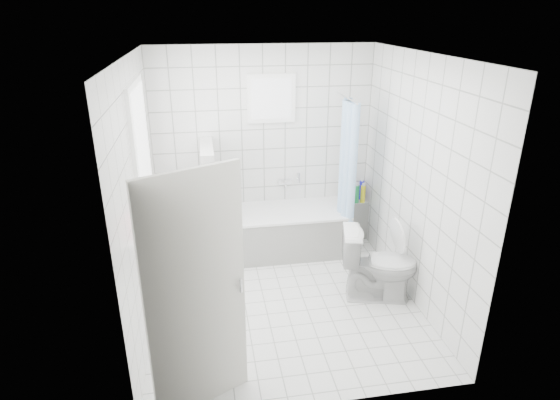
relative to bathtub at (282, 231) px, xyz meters
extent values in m
plane|color=white|center=(-0.17, -1.12, -0.29)|extent=(3.00, 3.00, 0.00)
plane|color=white|center=(-0.17, -1.12, 2.31)|extent=(3.00, 3.00, 0.00)
cube|color=white|center=(-0.17, 0.38, 1.01)|extent=(2.80, 0.02, 2.60)
cube|color=white|center=(-0.17, -2.62, 1.01)|extent=(2.80, 0.02, 2.60)
cube|color=white|center=(-1.57, -1.12, 1.01)|extent=(0.02, 3.00, 2.60)
cube|color=white|center=(1.23, -1.12, 1.01)|extent=(0.02, 3.00, 2.60)
cube|color=white|center=(-1.53, -0.82, 1.31)|extent=(0.01, 0.90, 1.40)
cube|color=white|center=(-0.07, 0.33, 1.66)|extent=(0.50, 0.01, 0.50)
cube|color=white|center=(-1.48, -0.82, 0.57)|extent=(0.18, 1.02, 0.08)
cube|color=silver|center=(-1.06, -2.43, 0.71)|extent=(0.74, 0.38, 2.00)
cube|color=white|center=(0.00, 0.00, -0.02)|extent=(1.66, 0.75, 0.55)
cube|color=white|center=(0.00, 0.00, 0.27)|extent=(1.68, 0.77, 0.03)
cube|color=white|center=(-0.90, -0.05, 0.46)|extent=(0.15, 0.85, 1.50)
cube|color=white|center=(1.11, 0.25, -0.02)|extent=(0.40, 0.24, 0.55)
imported|color=white|center=(0.86, -1.24, 0.12)|extent=(0.89, 0.64, 0.82)
cylinder|color=silver|center=(0.78, -0.02, 1.71)|extent=(0.02, 0.80, 0.02)
cube|color=silver|center=(0.10, 0.33, 0.56)|extent=(0.18, 0.06, 0.06)
imported|color=silver|center=(-1.47, -0.71, 0.76)|extent=(0.12, 0.13, 0.30)
imported|color=#EF5D7E|center=(-1.47, -1.15, 0.77)|extent=(0.17, 0.17, 0.32)
imported|color=#E070C4|center=(-1.47, -0.56, 0.69)|extent=(0.08, 0.08, 0.17)
imported|color=white|center=(-1.47, -0.88, 0.69)|extent=(0.18, 0.18, 0.16)
cylinder|color=red|center=(1.04, 0.28, 0.37)|extent=(0.06, 0.06, 0.22)
cylinder|color=#199747|center=(1.05, 0.17, 0.38)|extent=(0.06, 0.06, 0.24)
cylinder|color=#1A1BD6|center=(1.16, 0.28, 0.39)|extent=(0.06, 0.06, 0.26)
cylinder|color=#FFF31A|center=(1.14, 0.17, 0.38)|extent=(0.06, 0.06, 0.24)
camera|label=1|loc=(-0.94, -5.42, 2.68)|focal=30.00mm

